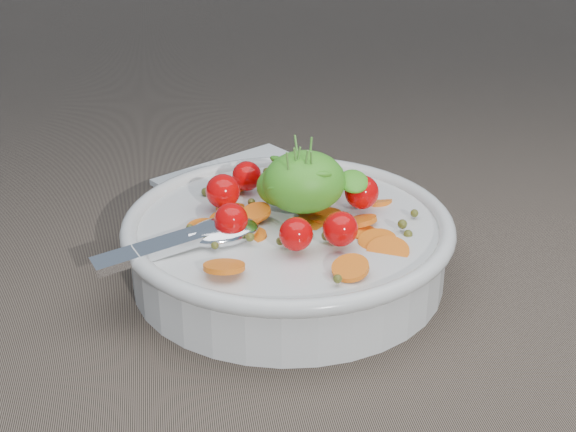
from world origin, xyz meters
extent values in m
plane|color=brown|center=(0.00, 0.00, 0.00)|extent=(6.00, 6.00, 0.00)
cylinder|color=silver|center=(0.01, 0.00, 0.02)|extent=(0.22, 0.22, 0.04)
torus|color=silver|center=(0.01, 0.00, 0.04)|extent=(0.24, 0.24, 0.01)
cylinder|color=silver|center=(0.01, 0.00, 0.00)|extent=(0.11, 0.11, 0.01)
cylinder|color=brown|center=(0.01, 0.00, 0.02)|extent=(0.20, 0.20, 0.03)
cylinder|color=orange|center=(0.04, 0.00, 0.04)|extent=(0.03, 0.03, 0.01)
cylinder|color=orange|center=(0.03, 0.02, 0.04)|extent=(0.04, 0.04, 0.01)
cylinder|color=orange|center=(0.03, 0.00, 0.04)|extent=(0.03, 0.03, 0.01)
cylinder|color=orange|center=(-0.04, -0.07, 0.05)|extent=(0.03, 0.03, 0.01)
cylinder|color=orange|center=(0.03, 0.06, 0.05)|extent=(0.03, 0.03, 0.01)
cylinder|color=orange|center=(-0.02, -0.02, 0.04)|extent=(0.03, 0.03, 0.01)
cylinder|color=orange|center=(0.08, 0.02, 0.04)|extent=(0.03, 0.03, 0.01)
cylinder|color=orange|center=(-0.05, -0.01, 0.05)|extent=(0.02, 0.02, 0.01)
cylinder|color=orange|center=(0.06, -0.01, 0.05)|extent=(0.03, 0.02, 0.01)
cylinder|color=orange|center=(0.06, -0.04, 0.04)|extent=(0.03, 0.03, 0.01)
cylinder|color=orange|center=(-0.02, 0.01, 0.04)|extent=(0.03, 0.03, 0.01)
cylinder|color=orange|center=(0.04, 0.06, 0.05)|extent=(0.03, 0.03, 0.01)
cylinder|color=orange|center=(-0.03, 0.03, 0.04)|extent=(0.03, 0.03, 0.01)
cylinder|color=orange|center=(0.07, -0.06, 0.04)|extent=(0.03, 0.03, 0.01)
cylinder|color=orange|center=(-0.03, 0.00, 0.05)|extent=(0.03, 0.03, 0.01)
cylinder|color=orange|center=(0.04, -0.08, 0.05)|extent=(0.03, 0.03, 0.01)
cylinder|color=orange|center=(-0.03, 0.06, 0.05)|extent=(0.04, 0.04, 0.01)
cylinder|color=orange|center=(0.04, 0.04, 0.05)|extent=(0.04, 0.04, 0.01)
cylinder|color=orange|center=(-0.01, 0.01, 0.05)|extent=(0.03, 0.03, 0.01)
cylinder|color=orange|center=(0.06, -0.03, 0.04)|extent=(0.02, 0.02, 0.01)
sphere|color=#4E4F1A|center=(0.01, 0.08, 0.05)|extent=(0.01, 0.01, 0.01)
sphere|color=#4E4F1A|center=(-0.01, 0.03, 0.05)|extent=(0.01, 0.01, 0.01)
sphere|color=#4E4F1A|center=(0.01, -0.04, 0.04)|extent=(0.01, 0.01, 0.01)
sphere|color=#4E4F1A|center=(-0.07, -0.02, 0.04)|extent=(0.01, 0.01, 0.01)
sphere|color=#4E4F1A|center=(0.00, -0.04, 0.05)|extent=(0.01, 0.01, 0.01)
sphere|color=#4E4F1A|center=(0.02, 0.05, 0.05)|extent=(0.01, 0.01, 0.01)
sphere|color=#4E4F1A|center=(-0.05, -0.04, 0.05)|extent=(0.01, 0.01, 0.01)
sphere|color=#4E4F1A|center=(-0.07, -0.03, 0.05)|extent=(0.01, 0.01, 0.01)
sphere|color=#4E4F1A|center=(0.03, -0.04, 0.05)|extent=(0.01, 0.01, 0.01)
sphere|color=#4E4F1A|center=(-0.05, 0.05, 0.05)|extent=(0.01, 0.01, 0.01)
sphere|color=#4E4F1A|center=(0.10, -0.01, 0.05)|extent=(0.01, 0.01, 0.01)
sphere|color=#4E4F1A|center=(-0.06, -0.01, 0.05)|extent=(0.01, 0.01, 0.01)
sphere|color=#4E4F1A|center=(0.04, 0.05, 0.04)|extent=(0.00, 0.00, 0.00)
sphere|color=#4E4F1A|center=(0.05, 0.05, 0.05)|extent=(0.01, 0.01, 0.01)
sphere|color=#4E4F1A|center=(0.08, -0.03, 0.05)|extent=(0.01, 0.01, 0.01)
sphere|color=#4E4F1A|center=(-0.02, -0.03, 0.05)|extent=(0.01, 0.01, 0.01)
sphere|color=#4E4F1A|center=(0.02, -0.03, 0.05)|extent=(0.01, 0.01, 0.01)
sphere|color=#4E4F1A|center=(0.01, 0.06, 0.05)|extent=(0.00, 0.00, 0.00)
sphere|color=#4E4F1A|center=(0.09, -0.04, 0.04)|extent=(0.01, 0.01, 0.01)
sphere|color=#4E4F1A|center=(0.03, -0.09, 0.05)|extent=(0.01, 0.01, 0.01)
sphere|color=#C30405|center=(0.06, 0.01, 0.06)|extent=(0.02, 0.02, 0.02)
sphere|color=#C30405|center=(0.04, 0.04, 0.06)|extent=(0.02, 0.02, 0.02)
sphere|color=#C30405|center=(-0.01, 0.05, 0.06)|extent=(0.02, 0.02, 0.02)
sphere|color=#C30405|center=(-0.03, 0.02, 0.06)|extent=(0.03, 0.03, 0.03)
sphere|color=#C30405|center=(-0.03, -0.02, 0.06)|extent=(0.02, 0.02, 0.02)
sphere|color=#C30405|center=(0.01, -0.05, 0.06)|extent=(0.02, 0.02, 0.02)
sphere|color=#C30405|center=(0.04, -0.05, 0.06)|extent=(0.02, 0.02, 0.02)
ellipsoid|color=green|center=(0.02, 0.00, 0.07)|extent=(0.06, 0.05, 0.04)
ellipsoid|color=green|center=(0.01, 0.01, 0.06)|extent=(0.03, 0.03, 0.03)
ellipsoid|color=green|center=(0.01, 0.03, 0.08)|extent=(0.03, 0.03, 0.02)
ellipsoid|color=green|center=(0.06, 0.00, 0.07)|extent=(0.03, 0.03, 0.02)
ellipsoid|color=green|center=(0.03, 0.01, 0.08)|extent=(0.03, 0.03, 0.01)
ellipsoid|color=green|center=(0.04, 0.00, 0.07)|extent=(0.03, 0.02, 0.02)
ellipsoid|color=green|center=(0.02, 0.02, 0.07)|extent=(0.02, 0.02, 0.01)
ellipsoid|color=green|center=(0.02, 0.01, 0.08)|extent=(0.02, 0.02, 0.02)
ellipsoid|color=green|center=(0.03, 0.00, 0.08)|extent=(0.02, 0.02, 0.02)
ellipsoid|color=green|center=(0.02, 0.01, 0.08)|extent=(0.03, 0.03, 0.03)
ellipsoid|color=green|center=(0.02, 0.00, 0.08)|extent=(0.03, 0.03, 0.02)
ellipsoid|color=green|center=(0.02, 0.00, 0.07)|extent=(0.02, 0.02, 0.01)
ellipsoid|color=green|center=(0.02, 0.00, 0.08)|extent=(0.03, 0.02, 0.01)
ellipsoid|color=green|center=(0.02, 0.03, 0.08)|extent=(0.03, 0.03, 0.01)
ellipsoid|color=green|center=(0.00, 0.00, 0.07)|extent=(0.02, 0.02, 0.02)
ellipsoid|color=green|center=(0.02, 0.01, 0.07)|extent=(0.02, 0.02, 0.02)
ellipsoid|color=green|center=(0.03, -0.01, 0.08)|extent=(0.02, 0.02, 0.01)
ellipsoid|color=green|center=(0.03, -0.01, 0.08)|extent=(0.03, 0.02, 0.02)
ellipsoid|color=green|center=(0.03, 0.00, 0.08)|extent=(0.02, 0.02, 0.02)
ellipsoid|color=green|center=(0.02, 0.00, 0.07)|extent=(0.02, 0.02, 0.01)
ellipsoid|color=green|center=(0.03, 0.01, 0.08)|extent=(0.02, 0.02, 0.02)
ellipsoid|color=green|center=(0.01, 0.00, 0.07)|extent=(0.03, 0.03, 0.02)
cylinder|color=#4C8C33|center=(0.02, 0.00, 0.08)|extent=(0.01, 0.00, 0.04)
cylinder|color=#4C8C33|center=(0.02, -0.01, 0.08)|extent=(0.01, 0.01, 0.04)
cylinder|color=#4C8C33|center=(0.02, 0.02, 0.08)|extent=(0.01, 0.01, 0.04)
cylinder|color=#4C8C33|center=(0.03, 0.01, 0.08)|extent=(0.00, 0.00, 0.04)
cylinder|color=#4C8C33|center=(0.03, -0.01, 0.08)|extent=(0.00, 0.01, 0.04)
cylinder|color=#4C8C33|center=(0.01, 0.00, 0.08)|extent=(0.01, 0.00, 0.04)
cylinder|color=#4C8C33|center=(0.01, -0.01, 0.08)|extent=(0.01, 0.01, 0.04)
ellipsoid|color=silver|center=(-0.04, -0.02, 0.05)|extent=(0.06, 0.05, 0.02)
cube|color=silver|center=(-0.08, -0.03, 0.05)|extent=(0.10, 0.05, 0.01)
cylinder|color=silver|center=(-0.05, -0.02, 0.05)|extent=(0.02, 0.01, 0.01)
cube|color=white|center=(0.00, 0.16, 0.00)|extent=(0.19, 0.18, 0.01)
camera|label=1|loc=(-0.07, -0.51, 0.30)|focal=50.00mm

